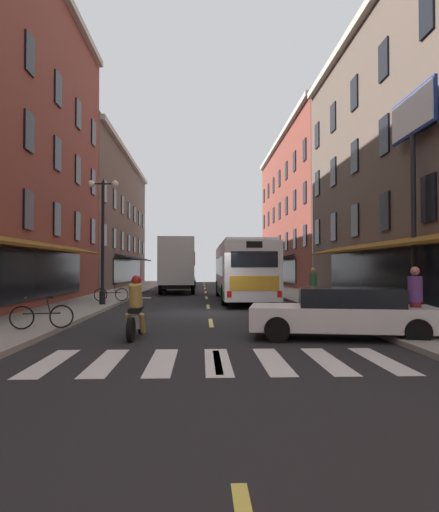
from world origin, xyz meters
TOP-DOWN VIEW (x-y plane):
  - ground_plane at (0.00, 0.00)m, footprint 34.80×80.00m
  - lane_centre_dashes at (0.00, -0.25)m, footprint 0.14×73.90m
  - crosswalk_near at (0.00, -10.00)m, footprint 7.10×2.80m
  - sidewalk_left at (-5.90, 0.00)m, footprint 3.00×80.00m
  - sidewalk_right at (5.90, 0.00)m, footprint 3.00×80.00m
  - billboard_sign at (7.05, -3.33)m, footprint 0.40×3.33m
  - transit_bus at (1.96, 7.07)m, footprint 2.67×12.10m
  - box_truck at (-2.02, 14.86)m, footprint 2.56×7.73m
  - sedan_near at (3.42, -7.14)m, footprint 5.00×2.63m
  - sedan_mid at (-1.84, 24.21)m, footprint 1.99×4.57m
  - motorcycle_rider at (-2.05, -6.80)m, footprint 0.62×2.07m
  - bicycle_near at (-4.89, 4.78)m, footprint 1.70×0.48m
  - bicycle_mid at (-4.80, -5.93)m, footprint 1.68×0.55m
  - pedestrian_near at (5.14, -7.54)m, footprint 0.43×0.53m
  - pedestrian_mid at (4.99, 15.61)m, footprint 0.36×0.36m
  - pedestrian_far at (5.09, 3.21)m, footprint 0.36×0.36m
  - street_lamp_twin at (-4.93, 2.82)m, footprint 1.42×0.32m

SIDE VIEW (x-z plane):
  - ground_plane at x=0.00m, z-range -0.10..0.00m
  - lane_centre_dashes at x=0.00m, z-range 0.00..0.01m
  - crosswalk_near at x=0.00m, z-range 0.00..0.01m
  - sidewalk_left at x=-5.90m, z-range 0.00..0.14m
  - sidewalk_right at x=5.90m, z-range 0.00..0.14m
  - bicycle_near at x=-4.89m, z-range 0.05..0.96m
  - bicycle_mid at x=-4.80m, z-range 0.05..0.96m
  - sedan_near at x=3.42m, z-range 0.02..1.35m
  - motorcycle_rider at x=-2.05m, z-range -0.12..1.54m
  - sedan_mid at x=-1.84m, z-range 0.02..1.40m
  - pedestrian_far at x=5.09m, z-range 0.16..1.86m
  - pedestrian_mid at x=4.99m, z-range 0.16..1.87m
  - pedestrian_near at x=5.14m, z-range 0.19..1.94m
  - transit_bus at x=1.96m, z-range 0.08..3.30m
  - box_truck at x=-2.02m, z-range 0.05..3.94m
  - street_lamp_twin at x=-4.93m, z-range 0.44..6.24m
  - billboard_sign at x=7.05m, z-range 2.31..10.14m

